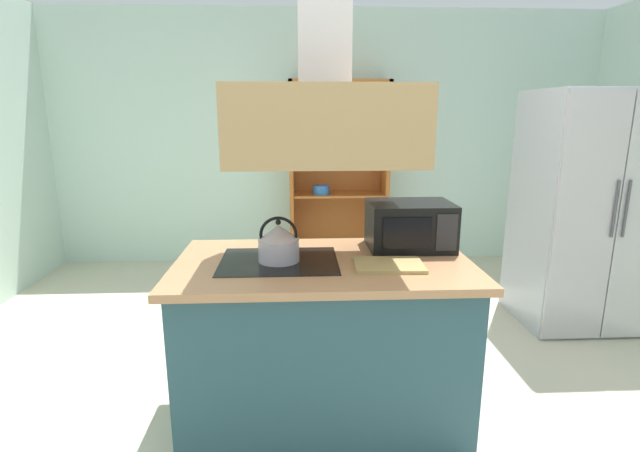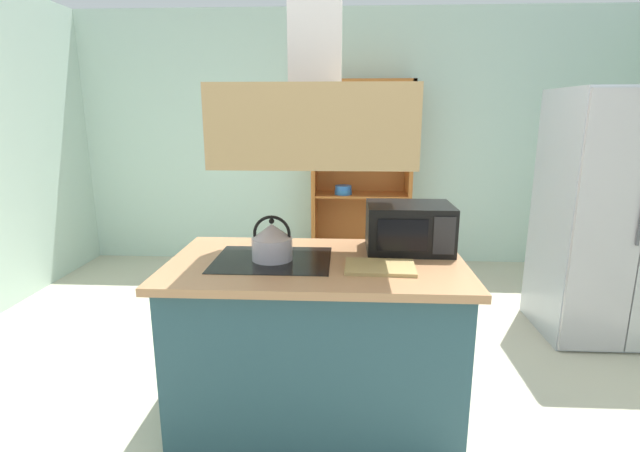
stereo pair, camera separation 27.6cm
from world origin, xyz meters
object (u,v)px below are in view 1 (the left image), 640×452
object	(u,v)px
microwave	(410,225)
dish_cabinet	(338,186)
refrigerator	(586,210)
cutting_board	(389,265)
kettle	(279,243)

from	to	relation	value
microwave	dish_cabinet	bearing A→B (deg)	94.26
refrigerator	cutting_board	size ratio (longest dim) A/B	5.33
cutting_board	microwave	size ratio (longest dim) A/B	0.74
dish_cabinet	kettle	world-z (taller)	dish_cabinet
refrigerator	kettle	xyz separation A→B (m)	(-2.33, -1.15, 0.09)
cutting_board	dish_cabinet	bearing A→B (deg)	90.17
microwave	cutting_board	bearing A→B (deg)	-118.31
dish_cabinet	microwave	distance (m)	2.52
kettle	microwave	size ratio (longest dim) A/B	0.51
cutting_board	microwave	world-z (taller)	microwave
dish_cabinet	cutting_board	distance (m)	2.84
refrigerator	dish_cabinet	world-z (taller)	dish_cabinet
refrigerator	dish_cabinet	size ratio (longest dim) A/B	0.92
refrigerator	microwave	bearing A→B (deg)	-149.74
kettle	cutting_board	distance (m)	0.57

